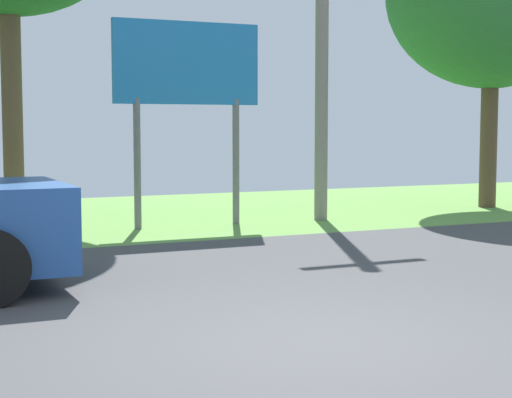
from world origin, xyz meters
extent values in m
cube|color=#424244|center=(0.00, 2.00, -0.05)|extent=(40.00, 8.00, 0.10)
cube|color=#629443|center=(0.00, 10.00, -0.05)|extent=(40.00, 8.00, 0.10)
cylinder|color=gray|center=(4.23, 7.67, 3.40)|extent=(0.24, 0.24, 6.79)
cylinder|color=slate|center=(0.77, 7.77, 1.10)|extent=(0.12, 0.12, 2.20)
cylinder|color=slate|center=(2.57, 7.77, 1.10)|extent=(0.12, 0.12, 2.20)
cube|color=#1E72B2|center=(1.67, 7.77, 2.80)|extent=(2.60, 0.10, 1.40)
cylinder|color=brown|center=(8.63, 8.27, 1.56)|extent=(0.36, 0.36, 3.12)
cylinder|color=brown|center=(-0.98, 9.55, 2.15)|extent=(0.36, 0.36, 4.30)
camera|label=1|loc=(-3.21, -5.67, 1.76)|focal=58.21mm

